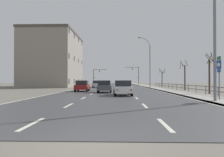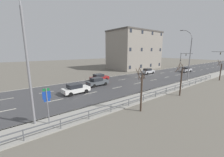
# 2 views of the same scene
# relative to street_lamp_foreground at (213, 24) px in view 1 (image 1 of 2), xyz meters

# --- Properties ---
(ground_plane) EXTENTS (160.00, 160.00, 0.12)m
(ground_plane) POSITION_rel_street_lamp_foreground_xyz_m (-7.47, 38.40, -5.65)
(ground_plane) COLOR #666056
(road_asphalt_strip) EXTENTS (14.00, 120.00, 0.03)m
(road_asphalt_strip) POSITION_rel_street_lamp_foreground_xyz_m (-7.47, 50.40, -5.58)
(road_asphalt_strip) COLOR #3D3D3F
(road_asphalt_strip) RESTS_ON ground
(sidewalk_right) EXTENTS (3.00, 120.00, 0.12)m
(sidewalk_right) POSITION_rel_street_lamp_foreground_xyz_m (0.95, 50.40, -5.53)
(sidewalk_right) COLOR gray
(sidewalk_right) RESTS_ON ground
(guardrail) EXTENTS (0.07, 39.69, 1.00)m
(guardrail) POSITION_rel_street_lamp_foreground_xyz_m (2.38, 16.12, -4.88)
(guardrail) COLOR #515459
(guardrail) RESTS_ON ground
(street_lamp_foreground) EXTENTS (2.30, 0.24, 11.36)m
(street_lamp_foreground) POSITION_rel_street_lamp_foreground_xyz_m (0.00, 0.00, 0.00)
(street_lamp_foreground) COLOR slate
(street_lamp_foreground) RESTS_ON ground
(street_lamp_midground) EXTENTS (2.69, 0.24, 10.93)m
(street_lamp_midground) POSITION_rel_street_lamp_foreground_xyz_m (-0.05, 29.55, -0.26)
(street_lamp_midground) COLOR slate
(street_lamp_midground) RESTS_ON ground
(highway_sign) EXTENTS (0.09, 0.68, 3.42)m
(highway_sign) POSITION_rel_street_lamp_foreground_xyz_m (0.92, 1.03, -3.40)
(highway_sign) COLOR slate
(highway_sign) RESTS_ON ground
(traffic_signal_right) EXTENTS (4.94, 0.36, 6.45)m
(traffic_signal_right) POSITION_rel_street_lamp_foreground_xyz_m (-0.42, 56.72, -1.38)
(traffic_signal_right) COLOR #38383A
(traffic_signal_right) RESTS_ON ground
(traffic_signal_left) EXTENTS (4.71, 0.36, 5.69)m
(traffic_signal_left) POSITION_rel_street_lamp_foreground_xyz_m (-14.52, 57.21, -1.84)
(traffic_signal_left) COLOR #38383A
(traffic_signal_left) RESTS_ON ground
(car_near_left) EXTENTS (1.98, 4.17, 1.57)m
(car_near_left) POSITION_rel_street_lamp_foreground_xyz_m (-6.39, 42.99, -4.78)
(car_near_left) COLOR #B7B7BC
(car_near_left) RESTS_ON ground
(car_near_right) EXTENTS (1.94, 4.15, 1.57)m
(car_near_right) POSITION_rel_street_lamp_foreground_xyz_m (-11.89, 14.50, -4.78)
(car_near_right) COLOR maroon
(car_near_right) RESTS_ON ground
(car_distant) EXTENTS (1.99, 4.18, 1.57)m
(car_distant) POSITION_rel_street_lamp_foreground_xyz_m (-6.28, 6.65, -4.78)
(car_distant) COLOR silver
(car_distant) RESTS_ON ground
(car_far_left) EXTENTS (1.97, 4.17, 1.57)m
(car_far_left) POSITION_rel_street_lamp_foreground_xyz_m (-8.53, 11.91, -4.78)
(car_far_left) COLOR #474C51
(car_far_left) RESTS_ON ground
(car_mid_centre) EXTENTS (1.86, 4.11, 1.57)m
(car_mid_centre) POSITION_rel_street_lamp_foreground_xyz_m (-11.48, 30.75, -4.78)
(car_mid_centre) COLOR #B7B7BC
(car_mid_centre) RESTS_ON ground
(brick_building) EXTENTS (11.76, 18.53, 13.55)m
(brick_building) POSITION_rel_street_lamp_foreground_xyz_m (-23.16, 37.28, 1.20)
(brick_building) COLOR gray
(brick_building) RESTS_ON ground
(bare_tree_near) EXTENTS (1.06, 0.99, 4.88)m
(bare_tree_near) POSITION_rel_street_lamp_foreground_xyz_m (4.02, 9.71, -3.27)
(bare_tree_near) COLOR #423328
(bare_tree_near) RESTS_ON ground
(bare_tree_mid) EXTENTS (1.32, 1.58, 4.90)m
(bare_tree_mid) POSITION_rel_street_lamp_foreground_xyz_m (3.93, 18.48, -3.27)
(bare_tree_mid) COLOR #423328
(bare_tree_mid) RESTS_ON ground
(bare_tree_far) EXTENTS (1.56, 1.58, 4.60)m
(bare_tree_far) POSITION_rel_street_lamp_foreground_xyz_m (4.11, 36.13, -3.36)
(bare_tree_far) COLOR #423328
(bare_tree_far) RESTS_ON ground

